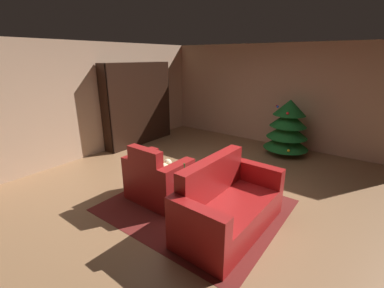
{
  "coord_description": "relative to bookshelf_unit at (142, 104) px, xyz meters",
  "views": [
    {
      "loc": [
        2.23,
        -3.21,
        2.2
      ],
      "look_at": [
        -0.15,
        -0.04,
        0.87
      ],
      "focal_mm": 24.44,
      "sensor_mm": 36.0,
      "label": 1
    }
  ],
  "objects": [
    {
      "name": "couch_red",
      "position": [
        3.67,
        -1.96,
        -0.69
      ],
      "size": [
        0.84,
        1.64,
        0.94
      ],
      "color": "#A11818",
      "rests_on": "ground"
    },
    {
      "name": "ground_plane",
      "position": [
        2.87,
        -1.43,
        -1.01
      ],
      "size": [
        8.06,
        8.06,
        0.0
      ],
      "primitive_type": "plane",
      "color": "#946A46"
    },
    {
      "name": "book_stack_on_table",
      "position": [
        2.96,
        -1.75,
        -0.52
      ],
      "size": [
        0.23,
        0.19,
        0.09
      ],
      "color": "#DCCB58",
      "rests_on": "coffee_table"
    },
    {
      "name": "bottle_on_table",
      "position": [
        2.9,
        -1.9,
        -0.46
      ],
      "size": [
        0.07,
        0.07,
        0.27
      ],
      "color": "#1B5E21",
      "rests_on": "coffee_table"
    },
    {
      "name": "area_rug",
      "position": [
        3.02,
        -1.77,
        -1.01
      ],
      "size": [
        2.5,
        2.2,
        0.01
      ],
      "primitive_type": "cube",
      "color": "maroon",
      "rests_on": "ground"
    },
    {
      "name": "wall_back",
      "position": [
        2.87,
        1.96,
        0.24
      ],
      "size": [
        6.28,
        0.06,
        2.51
      ],
      "primitive_type": "cube",
      "color": "tan",
      "rests_on": "ground"
    },
    {
      "name": "decorated_tree",
      "position": [
        3.38,
        1.32,
        -0.36
      ],
      "size": [
        1.01,
        1.01,
        1.29
      ],
      "color": "brown",
      "rests_on": "ground"
    },
    {
      "name": "coffee_table",
      "position": [
        2.93,
        -1.71,
        -0.61
      ],
      "size": [
        0.7,
        0.7,
        0.44
      ],
      "color": "black",
      "rests_on": "ground"
    },
    {
      "name": "bookshelf_unit",
      "position": [
        0.0,
        0.0,
        0.0
      ],
      "size": [
        0.34,
        2.01,
        2.06
      ],
      "color": "black",
      "rests_on": "ground"
    },
    {
      "name": "wall_left",
      "position": [
        -0.24,
        -1.43,
        0.24
      ],
      "size": [
        0.06,
        6.83,
        2.51
      ],
      "primitive_type": "cube",
      "color": "tan",
      "rests_on": "ground"
    },
    {
      "name": "armchair_red",
      "position": [
        2.43,
        -1.99,
        -0.67
      ],
      "size": [
        0.96,
        0.67,
        0.94
      ],
      "color": "maroon",
      "rests_on": "ground"
    }
  ]
}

